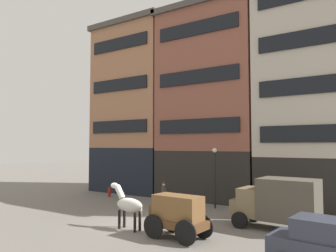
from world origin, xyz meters
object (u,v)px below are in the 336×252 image
Objects in this scene: delivery_truck_near at (277,201)px; sedan_dark at (326,246)px; draft_horse at (128,204)px; pedestrian_officer at (164,193)px; fire_hydrant_curbside at (109,192)px; streetlamp_curbside at (215,169)px; cargo_wagon at (177,213)px.

delivery_truck_near is 5.70m from sedan_dark.
pedestrian_officer is at bearing 105.47° from draft_horse.
pedestrian_officer is at bearing 168.91° from delivery_truck_near.
draft_horse is 0.53× the size of delivery_truck_near.
pedestrian_officer is (-1.58, 5.70, -0.29)m from draft_horse.
draft_horse is 9.36m from sedan_dark.
delivery_truck_near reaches higher than fire_hydrant_curbside.
delivery_truck_near is 5.37× the size of fire_hydrant_curbside.
delivery_truck_near reaches higher than sedan_dark.
draft_horse is 0.61× the size of sedan_dark.
draft_horse is 0.57× the size of streetlamp_curbside.
streetlamp_curbside is at bearing 30.73° from pedestrian_officer.
pedestrian_officer is 0.44× the size of streetlamp_curbside.
delivery_truck_near reaches higher than draft_horse.
pedestrian_officer is 2.16× the size of fire_hydrant_curbside.
streetlamp_curbside is (-7.87, 8.29, 1.76)m from sedan_dark.
pedestrian_officer is at bearing -149.27° from streetlamp_curbside.
cargo_wagon is at bearing -0.08° from draft_horse.
sedan_dark reaches higher than fire_hydrant_curbside.
draft_horse is at bearing 175.13° from sedan_dark.
delivery_truck_near is 2.48× the size of pedestrian_officer.
cargo_wagon is at bearing -78.66° from streetlamp_curbside.
cargo_wagon is at bearing 172.92° from sedan_dark.
pedestrian_officer is (-8.05, 1.58, -0.44)m from delivery_truck_near.
delivery_truck_near reaches higher than pedestrian_officer.
pedestrian_officer is (-4.53, 5.71, -0.17)m from cargo_wagon.
sedan_dark is 2.15× the size of pedestrian_officer.
cargo_wagon is 5.44m from delivery_truck_near.
sedan_dark is (2.84, -4.92, -0.51)m from delivery_truck_near.
draft_horse is (-2.95, 0.00, 0.12)m from cargo_wagon.
delivery_truck_near is at bearing -11.09° from pedestrian_officer.
streetlamp_curbside reaches higher than draft_horse.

